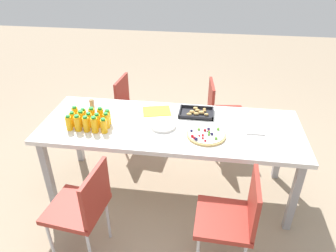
{
  "coord_description": "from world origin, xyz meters",
  "views": [
    {
      "loc": [
        0.31,
        -2.36,
        2.19
      ],
      "look_at": [
        -0.02,
        -0.06,
        0.77
      ],
      "focal_mm": 33.67,
      "sensor_mm": 36.0,
      "label": 1
    }
  ],
  "objects_px": {
    "chair_near_right": "(234,216)",
    "juice_bottle_12": "(92,115)",
    "juice_bottle_5": "(73,119)",
    "juice_bottle_13": "(101,116)",
    "juice_bottle_1": "(78,123)",
    "juice_bottle_6": "(81,119)",
    "juice_bottle_9": "(106,121)",
    "juice_bottle_4": "(104,126)",
    "juice_bottle_14": "(108,117)",
    "juice_bottle_8": "(97,121)",
    "fruit_pizza": "(206,135)",
    "chair_near_left": "(83,205)",
    "snack_tray": "(197,113)",
    "chair_far_left": "(132,106)",
    "juice_bottle_0": "(69,123)",
    "juice_bottle_10": "(75,114)",
    "juice_bottle_11": "(84,116)",
    "chair_far_right": "(221,111)",
    "party_table": "(171,131)",
    "juice_bottle_3": "(94,125)",
    "cardboard_tube": "(92,106)",
    "paper_folder": "(157,111)",
    "napkin_stack": "(255,130)",
    "juice_bottle_7": "(89,120)"
  },
  "relations": [
    {
      "from": "juice_bottle_1",
      "to": "juice_bottle_12",
      "type": "relative_size",
      "value": 1.01
    },
    {
      "from": "juice_bottle_8",
      "to": "juice_bottle_14",
      "type": "relative_size",
      "value": 0.94
    },
    {
      "from": "party_table",
      "to": "juice_bottle_4",
      "type": "height_order",
      "value": "juice_bottle_4"
    },
    {
      "from": "chair_near_left",
      "to": "juice_bottle_11",
      "type": "distance_m",
      "value": 0.85
    },
    {
      "from": "juice_bottle_5",
      "to": "juice_bottle_13",
      "type": "height_order",
      "value": "juice_bottle_13"
    },
    {
      "from": "chair_near_left",
      "to": "juice_bottle_5",
      "type": "bearing_deg",
      "value": 31.53
    },
    {
      "from": "juice_bottle_6",
      "to": "paper_folder",
      "type": "height_order",
      "value": "juice_bottle_6"
    },
    {
      "from": "juice_bottle_12",
      "to": "paper_folder",
      "type": "xyz_separation_m",
      "value": [
        0.53,
        0.28,
        -0.07
      ]
    },
    {
      "from": "juice_bottle_6",
      "to": "juice_bottle_9",
      "type": "bearing_deg",
      "value": 0.16
    },
    {
      "from": "juice_bottle_9",
      "to": "juice_bottle_14",
      "type": "distance_m",
      "value": 0.07
    },
    {
      "from": "juice_bottle_0",
      "to": "juice_bottle_10",
      "type": "bearing_deg",
      "value": 91.32
    },
    {
      "from": "juice_bottle_4",
      "to": "juice_bottle_14",
      "type": "bearing_deg",
      "value": 93.95
    },
    {
      "from": "juice_bottle_1",
      "to": "juice_bottle_5",
      "type": "distance_m",
      "value": 0.1
    },
    {
      "from": "chair_far_right",
      "to": "chair_near_left",
      "type": "relative_size",
      "value": 1.0
    },
    {
      "from": "juice_bottle_1",
      "to": "juice_bottle_10",
      "type": "xyz_separation_m",
      "value": [
        -0.08,
        0.15,
        -0.0
      ]
    },
    {
      "from": "cardboard_tube",
      "to": "juice_bottle_10",
      "type": "bearing_deg",
      "value": -121.63
    },
    {
      "from": "chair_far_left",
      "to": "juice_bottle_14",
      "type": "xyz_separation_m",
      "value": [
        -0.0,
        -0.83,
        0.32
      ]
    },
    {
      "from": "juice_bottle_1",
      "to": "juice_bottle_6",
      "type": "height_order",
      "value": "juice_bottle_6"
    },
    {
      "from": "juice_bottle_12",
      "to": "chair_near_left",
      "type": "bearing_deg",
      "value": -77.86
    },
    {
      "from": "juice_bottle_9",
      "to": "fruit_pizza",
      "type": "relative_size",
      "value": 0.45
    },
    {
      "from": "juice_bottle_1",
      "to": "cardboard_tube",
      "type": "height_order",
      "value": "juice_bottle_1"
    },
    {
      "from": "chair_near_left",
      "to": "juice_bottle_9",
      "type": "xyz_separation_m",
      "value": [
        -0.01,
        0.68,
        0.32
      ]
    },
    {
      "from": "party_table",
      "to": "chair_near_right",
      "type": "distance_m",
      "value": 0.95
    },
    {
      "from": "juice_bottle_10",
      "to": "juice_bottle_12",
      "type": "height_order",
      "value": "juice_bottle_10"
    },
    {
      "from": "chair_near_left",
      "to": "juice_bottle_4",
      "type": "xyz_separation_m",
      "value": [
        -0.01,
        0.6,
        0.32
      ]
    },
    {
      "from": "juice_bottle_12",
      "to": "napkin_stack",
      "type": "height_order",
      "value": "juice_bottle_12"
    },
    {
      "from": "chair_near_left",
      "to": "juice_bottle_9",
      "type": "distance_m",
      "value": 0.75
    },
    {
      "from": "juice_bottle_6",
      "to": "juice_bottle_10",
      "type": "height_order",
      "value": "juice_bottle_6"
    },
    {
      "from": "snack_tray",
      "to": "juice_bottle_8",
      "type": "bearing_deg",
      "value": -157.34
    },
    {
      "from": "juice_bottle_6",
      "to": "juice_bottle_10",
      "type": "bearing_deg",
      "value": 139.14
    },
    {
      "from": "juice_bottle_0",
      "to": "juice_bottle_4",
      "type": "xyz_separation_m",
      "value": [
        0.31,
        -0.0,
        -0.0
      ]
    },
    {
      "from": "chair_far_right",
      "to": "juice_bottle_11",
      "type": "bearing_deg",
      "value": -61.75
    },
    {
      "from": "juice_bottle_11",
      "to": "fruit_pizza",
      "type": "height_order",
      "value": "juice_bottle_11"
    },
    {
      "from": "juice_bottle_1",
      "to": "juice_bottle_13",
      "type": "bearing_deg",
      "value": 44.95
    },
    {
      "from": "juice_bottle_6",
      "to": "napkin_stack",
      "type": "bearing_deg",
      "value": 5.01
    },
    {
      "from": "party_table",
      "to": "juice_bottle_14",
      "type": "xyz_separation_m",
      "value": [
        -0.55,
        -0.06,
        0.13
      ]
    },
    {
      "from": "chair_far_right",
      "to": "party_table",
      "type": "bearing_deg",
      "value": -36.44
    },
    {
      "from": "chair_near_right",
      "to": "juice_bottle_12",
      "type": "height_order",
      "value": "juice_bottle_12"
    },
    {
      "from": "juice_bottle_10",
      "to": "fruit_pizza",
      "type": "distance_m",
      "value": 1.17
    },
    {
      "from": "juice_bottle_0",
      "to": "juice_bottle_9",
      "type": "relative_size",
      "value": 0.96
    },
    {
      "from": "juice_bottle_12",
      "to": "juice_bottle_4",
      "type": "bearing_deg",
      "value": -44.41
    },
    {
      "from": "juice_bottle_9",
      "to": "juice_bottle_11",
      "type": "height_order",
      "value": "juice_bottle_9"
    },
    {
      "from": "juice_bottle_5",
      "to": "chair_far_right",
      "type": "bearing_deg",
      "value": 35.45
    },
    {
      "from": "juice_bottle_1",
      "to": "juice_bottle_7",
      "type": "bearing_deg",
      "value": 45.16
    },
    {
      "from": "juice_bottle_3",
      "to": "juice_bottle_6",
      "type": "height_order",
      "value": "same"
    },
    {
      "from": "juice_bottle_10",
      "to": "juice_bottle_14",
      "type": "xyz_separation_m",
      "value": [
        0.3,
        -0.01,
        -0.0
      ]
    },
    {
      "from": "juice_bottle_13",
      "to": "juice_bottle_14",
      "type": "distance_m",
      "value": 0.07
    },
    {
      "from": "juice_bottle_9",
      "to": "chair_near_right",
      "type": "bearing_deg",
      "value": -29.97
    },
    {
      "from": "juice_bottle_5",
      "to": "juice_bottle_10",
      "type": "relative_size",
      "value": 0.93
    },
    {
      "from": "juice_bottle_8",
      "to": "cardboard_tube",
      "type": "height_order",
      "value": "cardboard_tube"
    }
  ]
}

